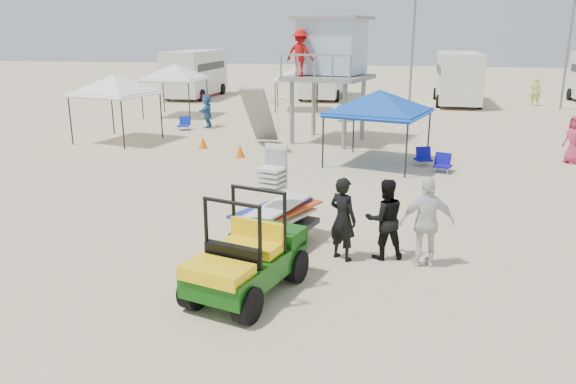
% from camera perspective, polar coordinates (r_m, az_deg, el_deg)
% --- Properties ---
extents(ground, '(140.00, 140.00, 0.00)m').
position_cam_1_polar(ground, '(10.00, -6.54, -11.75)').
color(ground, beige).
rests_on(ground, ground).
extents(utility_cart, '(1.83, 2.70, 1.87)m').
position_cam_1_polar(utility_cart, '(10.11, -4.41, -5.90)').
color(utility_cart, '#0C480B').
rests_on(utility_cart, ground).
extents(surf_trailer, '(1.74, 2.51, 2.03)m').
position_cam_1_polar(surf_trailer, '(12.25, -1.32, -2.08)').
color(surf_trailer, black).
rests_on(surf_trailer, ground).
extents(man_left, '(0.78, 0.70, 1.78)m').
position_cam_1_polar(man_left, '(11.70, 5.59, -2.73)').
color(man_left, black).
rests_on(man_left, ground).
extents(man_mid, '(1.01, 0.89, 1.73)m').
position_cam_1_polar(man_mid, '(11.89, 9.80, -2.72)').
color(man_mid, black).
rests_on(man_mid, ground).
extents(man_right, '(1.16, 0.67, 1.86)m').
position_cam_1_polar(man_right, '(11.64, 13.94, -3.03)').
color(man_right, silver).
rests_on(man_right, ground).
extents(lifeguard_tower, '(3.83, 3.83, 5.08)m').
position_cam_1_polar(lifeguard_tower, '(24.22, 4.03, 14.06)').
color(lifeguard_tower, gray).
rests_on(lifeguard_tower, ground).
extents(canopy_blue, '(3.82, 3.82, 3.06)m').
position_cam_1_polar(canopy_blue, '(20.14, 9.27, 9.82)').
color(canopy_blue, black).
rests_on(canopy_blue, ground).
extents(canopy_white_a, '(3.28, 3.28, 3.25)m').
position_cam_1_polar(canopy_white_a, '(25.22, -17.28, 10.99)').
color(canopy_white_a, black).
rests_on(canopy_white_a, ground).
extents(canopy_white_b, '(2.90, 2.90, 3.27)m').
position_cam_1_polar(canopy_white_b, '(32.05, -11.51, 12.37)').
color(canopy_white_b, black).
rests_on(canopy_white_b, ground).
extents(canopy_white_c, '(3.01, 3.01, 3.02)m').
position_cam_1_polar(canopy_white_c, '(33.88, 0.90, 12.45)').
color(canopy_white_c, black).
rests_on(canopy_white_c, ground).
extents(umbrella_a, '(2.33, 2.35, 1.65)m').
position_cam_1_polar(umbrella_a, '(28.86, -8.16, 8.36)').
color(umbrella_a, '#D51641').
rests_on(umbrella_a, ground).
extents(umbrella_b, '(2.41, 2.44, 1.74)m').
position_cam_1_polar(umbrella_b, '(26.07, -1.02, 7.79)').
color(umbrella_b, orange).
rests_on(umbrella_b, ground).
extents(cone_near, '(0.34, 0.34, 0.50)m').
position_cam_1_polar(cone_near, '(21.40, -4.89, 4.20)').
color(cone_near, '#FF6508').
rests_on(cone_near, ground).
extents(cone_far, '(0.34, 0.34, 0.50)m').
position_cam_1_polar(cone_far, '(23.18, -8.64, 5.00)').
color(cone_far, orange).
rests_on(cone_far, ground).
extents(beach_chair_a, '(0.65, 0.70, 0.64)m').
position_cam_1_polar(beach_chair_a, '(27.74, -10.50, 6.87)').
color(beach_chair_a, '#0F28AC').
rests_on(beach_chair_a, ground).
extents(beach_chair_b, '(0.68, 0.75, 0.64)m').
position_cam_1_polar(beach_chair_b, '(20.66, 13.57, 3.55)').
color(beach_chair_b, '#0E0E99').
rests_on(beach_chair_b, ground).
extents(beach_chair_c, '(0.67, 0.73, 0.64)m').
position_cam_1_polar(beach_chair_c, '(19.81, 15.44, 2.89)').
color(beach_chair_c, '#0F0D93').
rests_on(beach_chair_c, ground).
extents(rv_far_left, '(2.64, 6.80, 3.25)m').
position_cam_1_polar(rv_far_left, '(41.24, -9.42, 11.97)').
color(rv_far_left, silver).
rests_on(rv_far_left, ground).
extents(rv_mid_left, '(2.65, 6.50, 3.25)m').
position_cam_1_polar(rv_mid_left, '(40.38, 3.65, 12.06)').
color(rv_mid_left, silver).
rests_on(rv_mid_left, ground).
extents(rv_mid_right, '(2.64, 7.00, 3.25)m').
position_cam_1_polar(rv_mid_right, '(38.57, 16.90, 11.23)').
color(rv_mid_right, silver).
rests_on(rv_mid_right, ground).
extents(light_pole_left, '(0.14, 0.14, 8.00)m').
position_cam_1_polar(light_pole_left, '(35.36, 12.58, 14.72)').
color(light_pole_left, slate).
rests_on(light_pole_left, ground).
extents(light_pole_right, '(0.14, 0.14, 8.00)m').
position_cam_1_polar(light_pole_right, '(37.96, 26.66, 13.51)').
color(light_pole_right, slate).
rests_on(light_pole_right, ground).
extents(distant_beachgoers, '(18.24, 17.65, 1.76)m').
position_cam_1_polar(distant_beachgoers, '(27.89, 8.70, 8.08)').
color(distant_beachgoers, '#316394').
rests_on(distant_beachgoers, ground).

